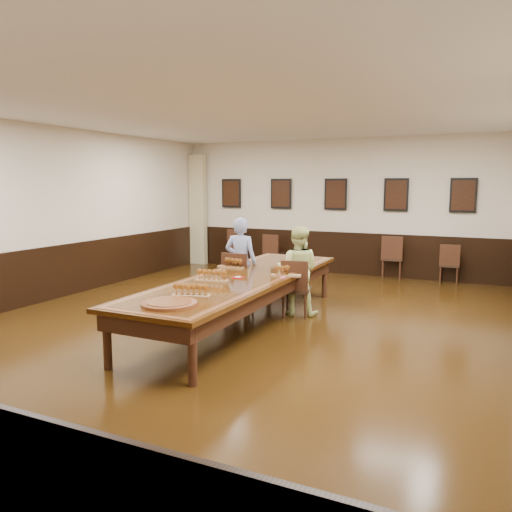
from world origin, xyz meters
The scene contains 23 objects.
floor centered at (0.00, 0.00, -0.01)m, with size 8.00×10.00×0.02m, color black.
ceiling centered at (0.00, 0.00, 3.21)m, with size 8.00×10.00×0.02m, color white.
wall_back centered at (0.00, 5.01, 1.60)m, with size 8.00×0.02×3.20m, color beige.
wall_left centered at (-4.01, 0.00, 1.60)m, with size 0.02×10.00×3.20m, color beige.
chair_man centered at (-0.54, 0.94, 0.49)m, with size 0.46×0.50×0.98m, color black, non-canonical shape.
chair_woman centered at (0.56, 0.86, 0.47)m, with size 0.44×0.48×0.94m, color black, non-canonical shape.
spare_chair_a centered at (-2.50, 4.78, 0.49)m, with size 0.46×0.50×0.99m, color black, non-canonical shape.
spare_chair_b centered at (-1.46, 4.66, 0.46)m, with size 0.43×0.47×0.91m, color black, non-canonical shape.
spare_chair_c centered at (1.39, 4.84, 0.49)m, with size 0.46×0.50×0.99m, color black, non-canonical shape.
spare_chair_d centered at (2.61, 4.77, 0.43)m, with size 0.41×0.44×0.87m, color black, non-canonical shape.
person_man centered at (-0.55, 1.04, 0.79)m, with size 0.57×0.38×1.57m, color #4C65BE.
person_woman centered at (0.54, 0.95, 0.73)m, with size 0.73×0.57×1.47m, color #E1EE95.
pink_phone centered at (0.60, 0.19, 0.76)m, with size 0.07×0.14×0.01m, color #E74D92.
curtain centered at (-3.75, 4.82, 1.45)m, with size 0.45×0.18×2.90m, color #C2B485.
wainscoting centered at (0.00, 0.00, 0.50)m, with size 8.00×10.00×1.00m.
conference_table centered at (0.00, 0.00, 0.61)m, with size 1.40×5.00×0.76m.
posters centered at (0.00, 4.94, 1.90)m, with size 6.14×0.04×0.74m.
flight_a centered at (-0.50, 0.61, 0.83)m, with size 0.48×0.19×0.17m.
flight_b centered at (0.58, 0.29, 0.83)m, with size 0.47×0.27×0.17m.
flight_c centered at (-0.22, -0.54, 0.83)m, with size 0.50×0.21×0.18m.
flight_d centered at (0.05, -1.50, 0.83)m, with size 0.49×0.27×0.18m.
red_plate_grp centered at (0.00, -0.13, 0.76)m, with size 0.18×0.18×0.02m.
carved_platter centered at (0.06, -1.98, 0.77)m, with size 0.78×0.78×0.05m.
Camera 1 is at (3.35, -6.63, 2.14)m, focal length 35.00 mm.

